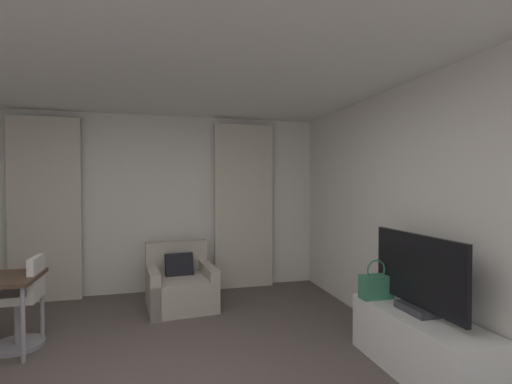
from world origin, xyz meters
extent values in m
cube|color=silver|center=(0.00, 3.03, 1.30)|extent=(5.12, 0.06, 2.60)
cube|color=silver|center=(2.53, 0.00, 1.30)|extent=(0.06, 6.12, 2.60)
cube|color=white|center=(0.00, 0.00, 2.63)|extent=(5.12, 6.12, 0.06)
cube|color=beige|center=(-1.38, 2.90, 1.25)|extent=(0.90, 0.06, 2.50)
cube|color=beige|center=(1.38, 2.90, 1.25)|extent=(0.90, 0.06, 2.50)
cube|color=#B2A899|center=(0.38, 2.19, 0.20)|extent=(0.91, 0.93, 0.39)
cube|color=#B2A899|center=(0.34, 2.54, 0.60)|extent=(0.83, 0.23, 0.41)
cube|color=#B2A899|center=(0.73, 2.23, 0.27)|extent=(0.21, 0.86, 0.53)
cube|color=#B2A899|center=(0.03, 2.15, 0.27)|extent=(0.21, 0.86, 0.53)
cube|color=black|center=(0.37, 2.32, 0.49)|extent=(0.38, 0.24, 0.37)
cylinder|color=#99999E|center=(-1.06, 1.60, 0.34)|extent=(0.04, 0.04, 0.68)
cylinder|color=#99999E|center=(-1.06, 1.06, 0.34)|extent=(0.04, 0.04, 0.68)
cylinder|color=gray|center=(-1.23, 1.42, 0.23)|extent=(0.06, 0.06, 0.46)
cylinder|color=gray|center=(-1.23, 1.42, 0.02)|extent=(0.48, 0.48, 0.04)
cube|color=silver|center=(-1.23, 1.42, 0.50)|extent=(0.40, 0.40, 0.08)
cube|color=silver|center=(-1.06, 1.42, 0.71)|extent=(0.06, 0.36, 0.34)
cube|color=white|center=(2.23, 0.00, 0.26)|extent=(0.50, 1.31, 0.51)
cube|color=#333338|center=(2.23, 0.04, 0.54)|extent=(0.20, 0.36, 0.06)
cube|color=black|center=(2.23, 0.04, 0.87)|extent=(0.04, 1.08, 0.60)
cube|color=#387F5B|center=(2.11, 0.46, 0.62)|extent=(0.30, 0.14, 0.22)
torus|color=#387F5B|center=(2.11, 0.46, 0.78)|extent=(0.20, 0.02, 0.20)
camera|label=1|loc=(0.14, -2.59, 1.60)|focal=25.73mm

